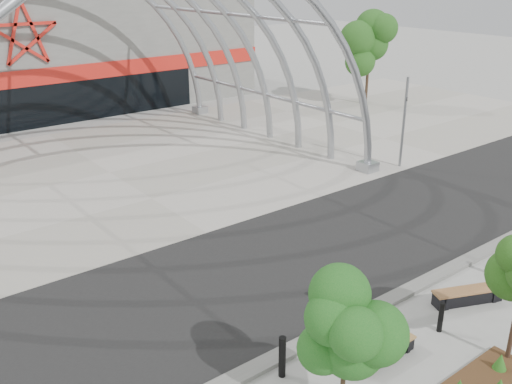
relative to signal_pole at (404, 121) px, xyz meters
name	(u,v)px	position (x,y,z in m)	size (l,w,h in m)	color
ground	(343,318)	(-11.82, -7.51, -2.33)	(140.00, 140.00, 0.00)	#979792
road	(265,270)	(-11.82, -4.01, -2.32)	(140.00, 7.00, 0.02)	black
forecourt	(110,173)	(-11.82, 7.99, -2.31)	(60.00, 17.00, 0.04)	#A49F93
kerb	(349,320)	(-11.82, -7.76, -2.27)	(60.00, 0.50, 0.12)	#63645F
vault_canopy	(110,173)	(-11.82, 7.99, -2.32)	(20.80, 15.80, 20.36)	#9FA4A9
signal_pole	(404,121)	(0.00, 0.00, 0.00)	(0.12, 0.63, 4.46)	slate
street_tree_0	(347,329)	(-14.68, -10.20, 0.03)	(1.44, 1.44, 3.29)	#312516
bench_0	(385,353)	(-12.32, -9.45, -2.14)	(1.92, 0.45, 0.40)	black
bench_1	(467,296)	(-8.34, -9.20, -2.11)	(2.18, 1.31, 0.46)	black
bollard_1	(282,357)	(-14.77, -8.32, -1.78)	(0.18, 0.18, 1.11)	black
bollard_2	(338,294)	(-11.59, -7.08, -1.85)	(0.15, 0.15, 0.96)	black
bollard_3	(441,317)	(-10.19, -9.56, -1.89)	(0.14, 0.14, 0.89)	black
bollard_4	(504,263)	(-6.14, -9.05, -1.82)	(0.17, 0.17, 1.03)	black
bg_tree_1	(370,44)	(9.18, 10.49, 1.92)	(2.70, 2.70, 5.91)	black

